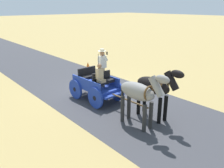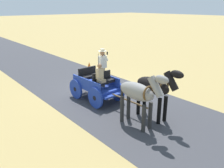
% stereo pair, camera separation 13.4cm
% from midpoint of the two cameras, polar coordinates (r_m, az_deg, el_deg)
% --- Properties ---
extents(ground_plane, '(200.00, 200.00, 0.00)m').
position_cam_midpoint_polar(ground_plane, '(12.43, -4.09, -1.75)').
color(ground_plane, tan).
extents(road_surface, '(5.32, 160.00, 0.01)m').
position_cam_midpoint_polar(road_surface, '(12.43, -4.09, -1.73)').
color(road_surface, '#38383D').
rests_on(road_surface, ground).
extents(horse_drawn_carriage, '(1.50, 4.51, 2.50)m').
position_cam_midpoint_polar(horse_drawn_carriage, '(11.02, -3.35, 0.04)').
color(horse_drawn_carriage, '#1E3899').
rests_on(horse_drawn_carriage, ground).
extents(horse_near_side, '(0.56, 2.13, 2.21)m').
position_cam_midpoint_polar(horse_near_side, '(9.16, 10.87, -0.85)').
color(horse_near_side, black).
rests_on(horse_near_side, ground).
extents(horse_off_side, '(0.63, 2.13, 2.21)m').
position_cam_midpoint_polar(horse_off_side, '(8.48, 7.03, -2.27)').
color(horse_off_side, gray).
rests_on(horse_off_side, ground).
extents(traffic_cone, '(0.32, 0.32, 0.50)m').
position_cam_midpoint_polar(traffic_cone, '(16.74, -5.39, 4.54)').
color(traffic_cone, orange).
rests_on(traffic_cone, ground).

